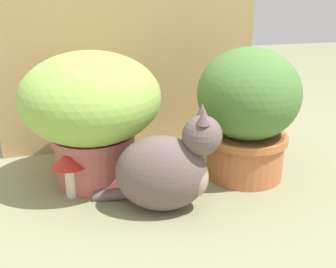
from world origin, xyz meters
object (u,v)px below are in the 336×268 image
object	(u,v)px
leafy_planter	(248,110)
mushroom_ornament_red	(70,164)
grass_planter	(91,108)
cat	(167,170)

from	to	relation	value
leafy_planter	mushroom_ornament_red	size ratio (longest dim) A/B	2.99
grass_planter	leafy_planter	xyz separation A→B (m)	(0.49, -0.09, -0.02)
grass_planter	mushroom_ornament_red	distance (m)	0.18
leafy_planter	mushroom_ornament_red	xyz separation A→B (m)	(-0.57, 0.01, -0.12)
cat	mushroom_ornament_red	world-z (taller)	cat
grass_planter	leafy_planter	bearing A→B (deg)	-10.24
grass_planter	leafy_planter	world-z (taller)	leafy_planter
grass_planter	leafy_planter	distance (m)	0.50
cat	mushroom_ornament_red	distance (m)	0.30
grass_planter	mushroom_ornament_red	size ratio (longest dim) A/B	3.02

